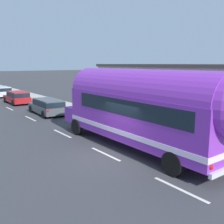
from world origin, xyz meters
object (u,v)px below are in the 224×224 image
object	(u,v)px
car_lead	(47,106)
car_third	(2,91)
painted_bus	(145,107)
car_second	(17,97)

from	to	relation	value
car_lead	car_third	xyz separation A→B (m)	(0.06, 15.36, -0.00)
painted_bus	car_second	xyz separation A→B (m)	(-0.17, 20.00, -1.52)
car_third	car_second	bearing A→B (deg)	-91.66
painted_bus	car_third	world-z (taller)	painted_bus
car_lead	car_third	bearing A→B (deg)	89.77
car_lead	car_second	bearing A→B (deg)	91.12
car_third	painted_bus	bearing A→B (deg)	-90.09
painted_bus	car_third	bearing A→B (deg)	89.91
car_lead	painted_bus	bearing A→B (deg)	-89.91
car_lead	car_second	xyz separation A→B (m)	(-0.15, 7.89, -0.01)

